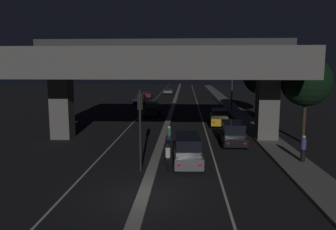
% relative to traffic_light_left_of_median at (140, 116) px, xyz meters
% --- Properties ---
extents(ground_plane, '(200.00, 200.00, 0.00)m').
position_rel_traffic_light_left_of_median_xyz_m(ground_plane, '(0.70, -4.12, -3.27)').
color(ground_plane, black).
extents(lane_line_left_inner, '(0.12, 126.00, 0.00)m').
position_rel_traffic_light_left_of_median_xyz_m(lane_line_left_inner, '(-3.17, 30.88, -3.27)').
color(lane_line_left_inner, beige).
rests_on(lane_line_left_inner, ground_plane).
extents(lane_line_right_inner, '(0.12, 126.00, 0.00)m').
position_rel_traffic_light_left_of_median_xyz_m(lane_line_right_inner, '(4.56, 30.88, -3.27)').
color(lane_line_right_inner, beige).
rests_on(lane_line_right_inner, ground_plane).
extents(median_divider, '(0.60, 126.00, 0.23)m').
position_rel_traffic_light_left_of_median_xyz_m(median_divider, '(0.70, 30.88, -3.16)').
color(median_divider, gray).
rests_on(median_divider, ground_plane).
extents(sidewalk_right, '(2.22, 126.00, 0.16)m').
position_rel_traffic_light_left_of_median_xyz_m(sidewalk_right, '(9.54, 23.88, -3.19)').
color(sidewalk_right, slate).
rests_on(sidewalk_right, ground_plane).
extents(elevated_overpass, '(21.46, 11.48, 8.37)m').
position_rel_traffic_light_left_of_median_xyz_m(elevated_overpass, '(0.70, 8.54, 2.95)').
color(elevated_overpass, '#5B5956').
rests_on(elevated_overpass, ground_plane).
extents(traffic_light_left_of_median, '(0.30, 0.49, 4.79)m').
position_rel_traffic_light_left_of_median_xyz_m(traffic_light_left_of_median, '(0.00, 0.00, 0.00)').
color(traffic_light_left_of_median, black).
rests_on(traffic_light_left_of_median, ground_plane).
extents(street_lamp, '(2.42, 0.32, 7.34)m').
position_rel_traffic_light_left_of_median_xyz_m(street_lamp, '(8.66, 27.10, 1.13)').
color(street_lamp, '#2D2D30').
rests_on(street_lamp, ground_plane).
extents(car_grey_lead, '(1.98, 4.53, 1.86)m').
position_rel_traffic_light_left_of_median_xyz_m(car_grey_lead, '(2.77, 1.28, -2.30)').
color(car_grey_lead, '#515459').
rests_on(car_grey_lead, ground_plane).
extents(car_black_second, '(1.91, 4.20, 1.80)m').
position_rel_traffic_light_left_of_median_xyz_m(car_black_second, '(6.35, 6.78, -2.33)').
color(car_black_second, black).
rests_on(car_black_second, ground_plane).
extents(car_taxi_yellow_third, '(2.07, 4.78, 1.72)m').
position_rel_traffic_light_left_of_median_xyz_m(car_taxi_yellow_third, '(6.11, 15.28, -2.37)').
color(car_taxi_yellow_third, gold).
rests_on(car_taxi_yellow_third, ground_plane).
extents(car_black_lead_oncoming, '(1.91, 4.12, 1.72)m').
position_rel_traffic_light_left_of_median_xyz_m(car_black_lead_oncoming, '(-1.53, 21.78, -2.38)').
color(car_black_lead_oncoming, black).
rests_on(car_black_lead_oncoming, ground_plane).
extents(car_dark_blue_second_oncoming, '(1.98, 4.41, 1.43)m').
position_rel_traffic_light_left_of_median_xyz_m(car_dark_blue_second_oncoming, '(-4.94, 35.31, -2.53)').
color(car_dark_blue_second_oncoming, '#141938').
rests_on(car_dark_blue_second_oncoming, ground_plane).
extents(car_dark_red_third_oncoming, '(2.14, 4.39, 1.46)m').
position_rel_traffic_light_left_of_median_xyz_m(car_dark_red_third_oncoming, '(-5.00, 44.89, -2.51)').
color(car_dark_red_third_oncoming, '#591414').
rests_on(car_dark_red_third_oncoming, ground_plane).
extents(car_grey_fourth_oncoming, '(2.19, 4.20, 1.42)m').
position_rel_traffic_light_left_of_median_xyz_m(car_grey_fourth_oncoming, '(-1.20, 54.72, -2.55)').
color(car_grey_fourth_oncoming, '#515459').
rests_on(car_grey_fourth_oncoming, ground_plane).
extents(motorcycle_black_filtering_near, '(0.34, 1.80, 1.53)m').
position_rel_traffic_light_left_of_median_xyz_m(motorcycle_black_filtering_near, '(1.59, 0.48, -2.62)').
color(motorcycle_black_filtering_near, black).
rests_on(motorcycle_black_filtering_near, ground_plane).
extents(motorcycle_blue_filtering_mid, '(0.33, 1.70, 1.42)m').
position_rel_traffic_light_left_of_median_xyz_m(motorcycle_blue_filtering_mid, '(1.32, 7.04, -2.66)').
color(motorcycle_blue_filtering_mid, black).
rests_on(motorcycle_blue_filtering_mid, ground_plane).
extents(pedestrian_on_sidewalk, '(0.34, 0.34, 1.70)m').
position_rel_traffic_light_left_of_median_xyz_m(pedestrian_on_sidewalk, '(10.07, 1.84, -2.25)').
color(pedestrian_on_sidewalk, black).
rests_on(pedestrian_on_sidewalk, sidewalk_right).
extents(roadside_tree_kerbside_near, '(3.97, 3.97, 6.96)m').
position_rel_traffic_light_left_of_median_xyz_m(roadside_tree_kerbside_near, '(12.16, 7.85, 1.69)').
color(roadside_tree_kerbside_near, '#2D2116').
rests_on(roadside_tree_kerbside_near, ground_plane).
extents(roadside_tree_kerbside_mid, '(4.76, 4.76, 7.46)m').
position_rel_traffic_light_left_of_median_xyz_m(roadside_tree_kerbside_mid, '(11.98, 22.16, 1.80)').
color(roadside_tree_kerbside_mid, '#38281C').
rests_on(roadside_tree_kerbside_mid, ground_plane).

